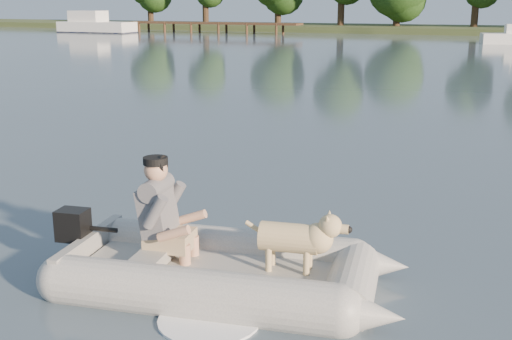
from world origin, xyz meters
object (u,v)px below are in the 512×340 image
at_px(dock, 213,28).
at_px(man, 159,207).
at_px(dog, 289,243).
at_px(dinghy, 224,231).
at_px(cabin_cruiser, 96,22).

distance_m(dock, man, 58.06).
xyz_separation_m(man, dog, (1.40, 0.22, -0.27)).
distance_m(dinghy, man, 0.76).
xyz_separation_m(dog, cabin_cruiser, (-37.98, 47.84, 0.52)).
distance_m(dinghy, cabin_cruiser, 60.80).
bearing_deg(dog, dinghy, -175.43).
relative_size(dock, cabin_cruiser, 2.21).
bearing_deg(man, dinghy, -4.24).
height_order(dock, dinghy, dinghy).
xyz_separation_m(dinghy, dog, (0.66, 0.16, -0.08)).
relative_size(man, dog, 1.16).
distance_m(dog, cabin_cruiser, 61.09).
height_order(dinghy, dog, dinghy).
relative_size(dinghy, man, 4.29).
bearing_deg(dinghy, dog, 4.57).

